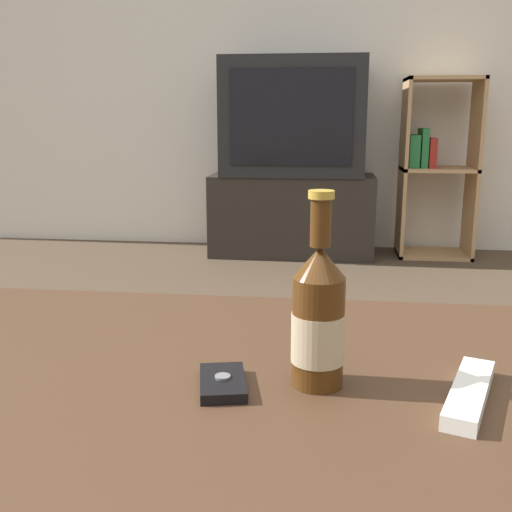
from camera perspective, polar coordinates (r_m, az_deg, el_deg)
The scene contains 8 objects.
back_wall at distance 3.76m, azimuth 4.51°, elevation 20.89°, with size 8.00×0.05×2.60m.
coffee_table at distance 0.82m, azimuth -6.16°, elevation -16.27°, with size 1.09×0.82×0.45m.
tv_stand at distance 3.50m, azimuth 3.44°, elevation 3.93°, with size 0.93×0.40×0.46m.
television at distance 3.45m, azimuth 3.57°, elevation 13.05°, with size 0.79×0.43×0.64m.
bookshelf at distance 3.57m, azimuth 16.61°, elevation 8.29°, with size 0.41×0.30×1.00m.
beer_bottle at distance 0.77m, azimuth 5.96°, elevation -5.92°, with size 0.07×0.07×0.25m.
cell_phone at distance 0.79m, azimuth -3.19°, elevation -11.95°, with size 0.08×0.11×0.02m.
remote_control at distance 0.80m, azimuth 19.66°, elevation -12.20°, with size 0.10×0.19×0.02m.
Camera 1 is at (0.17, -0.70, 0.79)m, focal length 42.00 mm.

